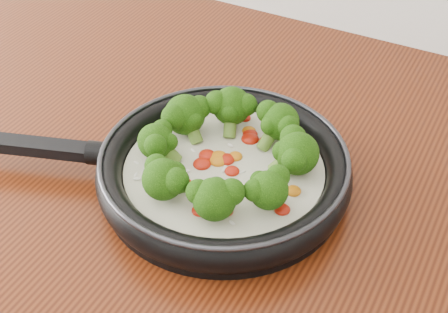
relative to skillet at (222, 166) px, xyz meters
The scene contains 1 object.
skillet is the anchor object (origin of this frame).
Camera 1 is at (0.39, 0.51, 1.45)m, focal length 51.73 mm.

